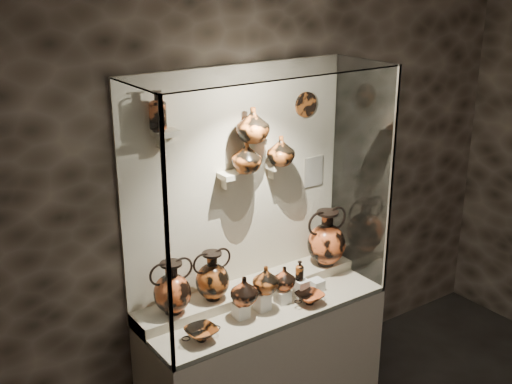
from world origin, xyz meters
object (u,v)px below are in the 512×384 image
amphora_mid (212,276)px  jug_c (284,278)px  amphora_right (326,238)px  ovoid_vase_a (246,157)px  kylix_right (309,297)px  jug_a (244,290)px  kylix_left (201,333)px  ovoid_vase_c (281,150)px  amphora_left (172,287)px  lekythos_tall (158,109)px  lekythos_small (299,269)px  ovoid_vase_b (253,125)px  jug_b (266,279)px

amphora_mid → jug_c: 0.49m
amphora_right → ovoid_vase_a: size_ratio=2.03×
kylix_right → ovoid_vase_a: bearing=110.3°
jug_a → kylix_left: bearing=-148.0°
ovoid_vase_a → ovoid_vase_c: 0.28m
amphora_left → ovoid_vase_c: bearing=-11.9°
amphora_mid → jug_a: size_ratio=1.80×
kylix_right → lekythos_tall: (-0.85, 0.41, 1.32)m
amphora_left → jug_a: size_ratio=1.87×
amphora_mid → lekythos_tall: (-0.29, 0.08, 1.13)m
lekythos_small → ovoid_vase_c: bearing=80.6°
ovoid_vase_b → jug_c: bearing=-84.9°
amphora_left → kylix_left: bearing=-98.0°
jug_b → ovoid_vase_b: bearing=62.2°
amphora_right → lekythos_tall: bearing=160.7°
amphora_right → jug_b: bearing=-178.7°
amphora_right → ovoid_vase_a: 0.97m
amphora_right → jug_b: size_ratio=2.28×
kylix_left → ovoid_vase_b: 1.34m
jug_a → lekythos_small: (0.47, 0.02, 0.01)m
amphora_right → jug_a: (-0.85, -0.19, -0.09)m
lekythos_small → kylix_right: bearing=-102.5°
lekythos_tall → amphora_mid: bearing=-35.0°
lekythos_small → jug_c: bearing=169.8°
kylix_left → ovoid_vase_a: (0.56, 0.33, 0.94)m
kylix_left → amphora_right: bearing=-9.5°
jug_a → ovoid_vase_c: ovoid_vase_c is taller
kylix_right → ovoid_vase_b: 1.23m
jug_c → lekythos_tall: bearing=154.1°
amphora_right → jug_c: (-0.51, -0.16, -0.11)m
jug_a → lekythos_small: bearing=23.4°
lekythos_small → ovoid_vase_c: size_ratio=0.81×
lekythos_small → ovoid_vase_a: (-0.27, 0.23, 0.79)m
kylix_left → lekythos_tall: (-0.03, 0.37, 1.32)m
amphora_left → lekythos_small: 0.89m
jug_b → ovoid_vase_c: (0.31, 0.26, 0.76)m
amphora_left → jug_a: (0.40, -0.21, -0.05)m
jug_b → amphora_right: bearing=3.4°
lekythos_tall → ovoid_vase_a: bearing=-23.7°
amphora_mid → ovoid_vase_c: 0.95m
jug_c → kylix_right: 0.22m
jug_c → amphora_right: bearing=11.8°
amphora_left → jug_a: bearing=-42.9°
amphora_left → jug_a: amphora_left is taller
amphora_right → jug_c: bearing=-176.7°
jug_a → kylix_left: (-0.37, -0.07, -0.14)m
jug_c → ovoid_vase_b: bearing=109.6°
ovoid_vase_a → lekythos_tall: bearing=-166.6°
lekythos_small → jug_a: bearing=175.1°
jug_c → ovoid_vase_b: ovoid_vase_b is taller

